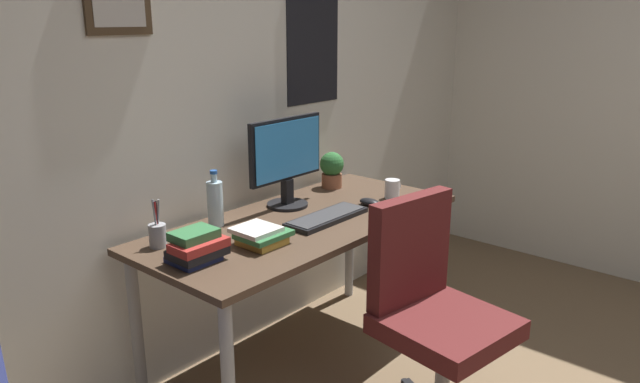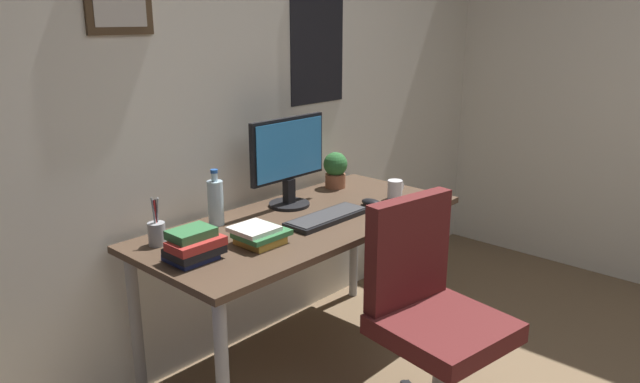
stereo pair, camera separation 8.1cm
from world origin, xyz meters
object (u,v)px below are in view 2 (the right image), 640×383
object	(u,v)px
water_bottle	(216,202)
keyboard	(327,217)
office_chair	(429,306)
book_stack_left	(259,235)
coffee_mug_near	(395,190)
pen_cup	(157,232)
monitor	(288,158)
book_stack_right	(194,246)
potted_plant	(335,169)
computer_mouse	(371,203)

from	to	relation	value
water_bottle	keyboard	bearing A→B (deg)	-40.56
office_chair	book_stack_left	distance (m)	0.74
water_bottle	coffee_mug_near	size ratio (longest dim) A/B	2.23
pen_cup	monitor	bearing A→B (deg)	-1.46
water_bottle	book_stack_right	world-z (taller)	water_bottle
monitor	book_stack_right	distance (m)	0.78
keyboard	book_stack_left	world-z (taller)	book_stack_left
office_chair	water_bottle	world-z (taller)	water_bottle
potted_plant	office_chair	bearing A→B (deg)	-117.49
keyboard	potted_plant	bearing A→B (deg)	37.29
keyboard	book_stack_right	world-z (taller)	book_stack_right
potted_plant	book_stack_left	xyz separation A→B (m)	(-0.84, -0.33, -0.07)
book_stack_right	coffee_mug_near	bearing A→B (deg)	-4.73
book_stack_right	computer_mouse	bearing A→B (deg)	-4.67
office_chair	pen_cup	xyz separation A→B (m)	(-0.66, 0.88, 0.27)
coffee_mug_near	book_stack_right	xyz separation A→B (m)	(-1.17, 0.10, 0.01)
water_bottle	pen_cup	xyz separation A→B (m)	(-0.32, -0.02, -0.05)
keyboard	potted_plant	xyz separation A→B (m)	(0.43, 0.33, 0.09)
potted_plant	book_stack_left	world-z (taller)	potted_plant
computer_mouse	book_stack_right	distance (m)	1.00
monitor	water_bottle	distance (m)	0.43
monitor	water_bottle	world-z (taller)	monitor
keyboard	book_stack_right	size ratio (longest dim) A/B	2.09
keyboard	coffee_mug_near	world-z (taller)	coffee_mug_near
monitor	book_stack_right	xyz separation A→B (m)	(-0.72, -0.22, -0.18)
water_bottle	book_stack_left	xyz separation A→B (m)	(-0.03, -0.32, -0.07)
office_chair	monitor	distance (m)	0.98
keyboard	pen_cup	distance (m)	0.76
coffee_mug_near	potted_plant	world-z (taller)	potted_plant
keyboard	book_stack_left	bearing A→B (deg)	179.41
water_bottle	book_stack_right	size ratio (longest dim) A/B	1.23
keyboard	computer_mouse	size ratio (longest dim) A/B	3.91
water_bottle	coffee_mug_near	world-z (taller)	water_bottle
pen_cup	keyboard	bearing A→B (deg)	-23.36
pen_cup	book_stack_right	xyz separation A→B (m)	(0.01, -0.24, 0.00)
office_chair	computer_mouse	distance (m)	0.70
computer_mouse	book_stack_right	size ratio (longest dim) A/B	0.54
water_bottle	potted_plant	world-z (taller)	water_bottle
water_bottle	potted_plant	size ratio (longest dim) A/B	1.29
coffee_mug_near	book_stack_left	size ratio (longest dim) A/B	0.56
office_chair	coffee_mug_near	xyz separation A→B (m)	(0.52, 0.54, 0.26)
water_bottle	potted_plant	bearing A→B (deg)	0.39
potted_plant	book_stack_left	bearing A→B (deg)	-158.88
monitor	coffee_mug_near	bearing A→B (deg)	-35.82
monitor	book_stack_left	size ratio (longest dim) A/B	2.29
keyboard	book_stack_right	xyz separation A→B (m)	(-0.69, 0.06, 0.05)
keyboard	pen_cup	xyz separation A→B (m)	(-0.70, 0.30, 0.04)
book_stack_left	office_chair	bearing A→B (deg)	-57.84
monitor	pen_cup	xyz separation A→B (m)	(-0.73, 0.02, -0.19)
computer_mouse	water_bottle	bearing A→B (deg)	153.04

